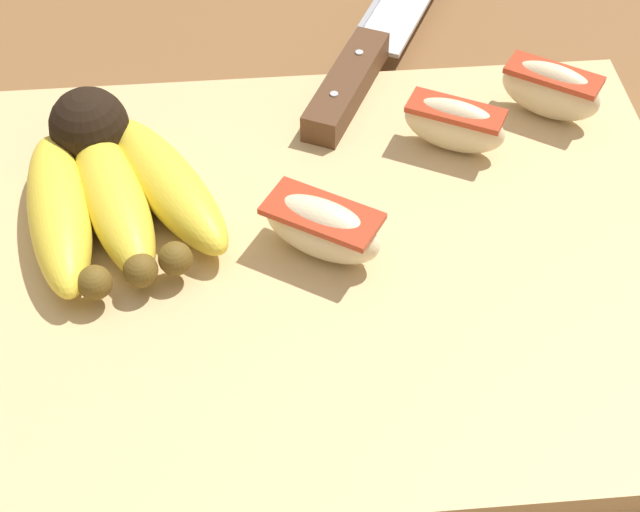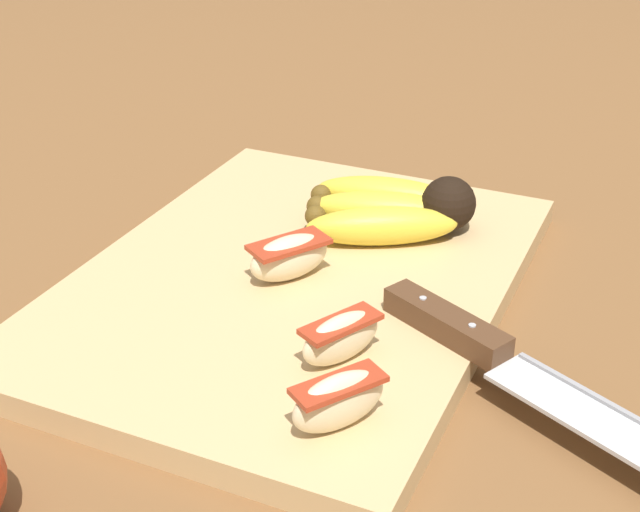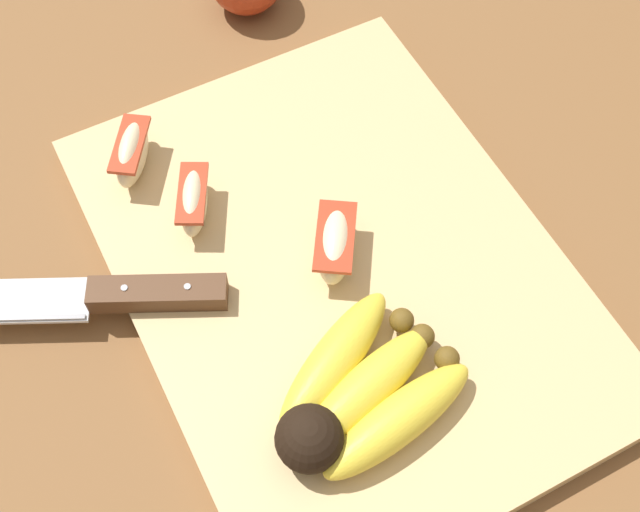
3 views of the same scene
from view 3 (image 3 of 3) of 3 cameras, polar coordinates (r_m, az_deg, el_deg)
ground_plane at (r=0.66m, az=0.96°, el=-0.89°), size 6.00×6.00×0.00m
cutting_board at (r=0.65m, az=1.26°, el=-1.06°), size 0.42×0.31×0.02m
banana_bunch at (r=0.57m, az=2.51°, el=-9.43°), size 0.13×0.14×0.05m
chefs_knife at (r=0.64m, az=-15.07°, el=-2.66°), size 0.15×0.26×0.02m
apple_wedge_near at (r=0.63m, az=1.17°, el=1.19°), size 0.07×0.06×0.03m
apple_wedge_middle at (r=0.65m, az=-8.48°, el=3.70°), size 0.06×0.05×0.03m
apple_wedge_far at (r=0.69m, az=-12.49°, el=6.78°), size 0.06×0.05×0.04m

